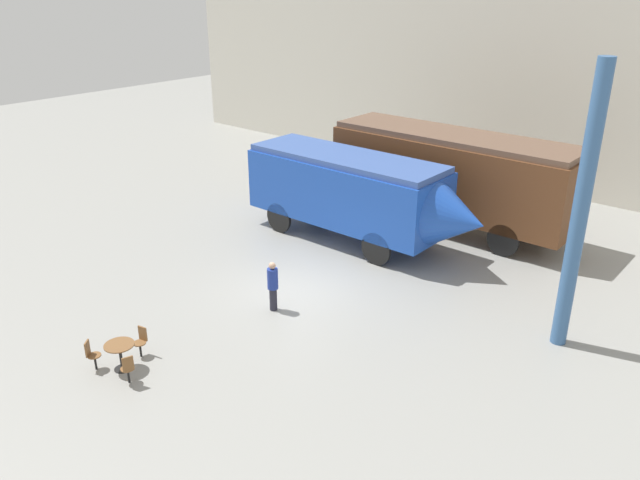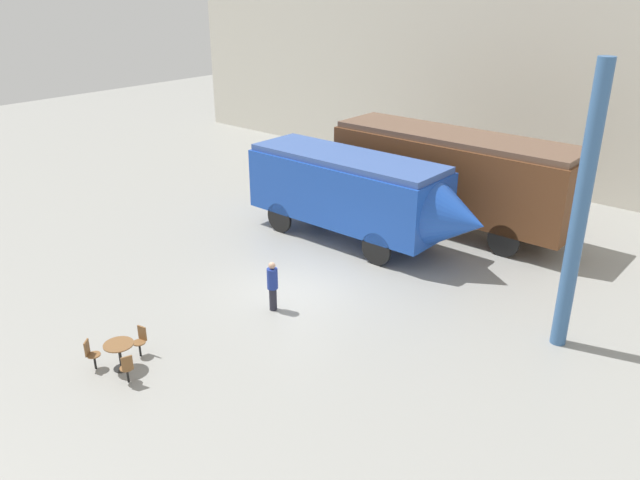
% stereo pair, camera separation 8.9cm
% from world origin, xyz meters
% --- Properties ---
extents(ground_plane, '(80.00, 80.00, 0.00)m').
position_xyz_m(ground_plane, '(0.00, 0.00, 0.00)').
color(ground_plane, gray).
extents(backdrop_wall, '(44.00, 0.15, 9.00)m').
position_xyz_m(backdrop_wall, '(0.00, 15.58, 4.50)').
color(backdrop_wall, beige).
rests_on(backdrop_wall, ground_plane).
extents(passenger_coach_wooden, '(10.22, 2.87, 3.97)m').
position_xyz_m(passenger_coach_wooden, '(1.03, 8.50, 2.37)').
color(passenger_coach_wooden, brown).
rests_on(passenger_coach_wooden, ground_plane).
extents(streamlined_locomotive, '(9.95, 2.72, 3.44)m').
position_xyz_m(streamlined_locomotive, '(-0.83, 4.74, 2.08)').
color(streamlined_locomotive, blue).
rests_on(streamlined_locomotive, ground_plane).
extents(cafe_table_near, '(0.80, 0.80, 0.78)m').
position_xyz_m(cafe_table_near, '(-0.45, -6.36, 0.59)').
color(cafe_table_near, black).
rests_on(cafe_table_near, ground_plane).
extents(cafe_chair_0, '(0.36, 0.38, 0.87)m').
position_xyz_m(cafe_chair_0, '(-0.59, -5.60, 0.51)').
color(cafe_chair_0, black).
rests_on(cafe_chair_0, ground_plane).
extents(cafe_chair_1, '(0.41, 0.40, 0.87)m').
position_xyz_m(cafe_chair_1, '(-1.03, -6.86, 0.51)').
color(cafe_chair_1, black).
rests_on(cafe_chair_1, ground_plane).
extents(cafe_chair_2, '(0.39, 0.37, 0.87)m').
position_xyz_m(cafe_chair_2, '(0.28, -6.61, 0.51)').
color(cafe_chair_2, black).
rests_on(cafe_chair_2, ground_plane).
extents(visitor_person, '(0.34, 0.34, 1.65)m').
position_xyz_m(visitor_person, '(0.40, -1.39, 0.89)').
color(visitor_person, '#262633').
rests_on(visitor_person, ground_plane).
extents(support_pillar, '(0.44, 0.44, 8.00)m').
position_xyz_m(support_pillar, '(8.00, 2.58, 4.00)').
color(support_pillar, '#386093').
rests_on(support_pillar, ground_plane).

